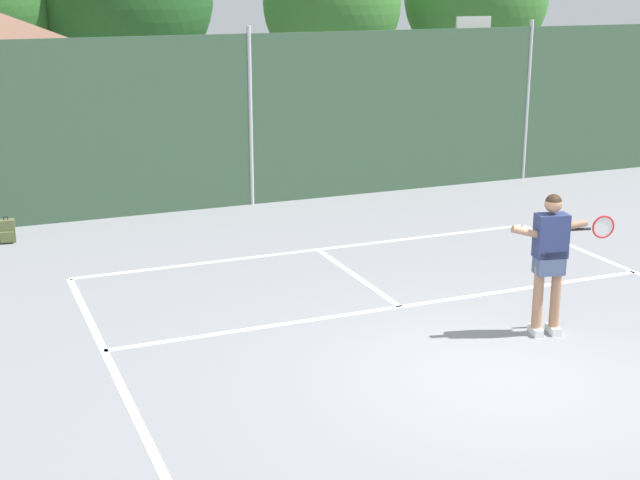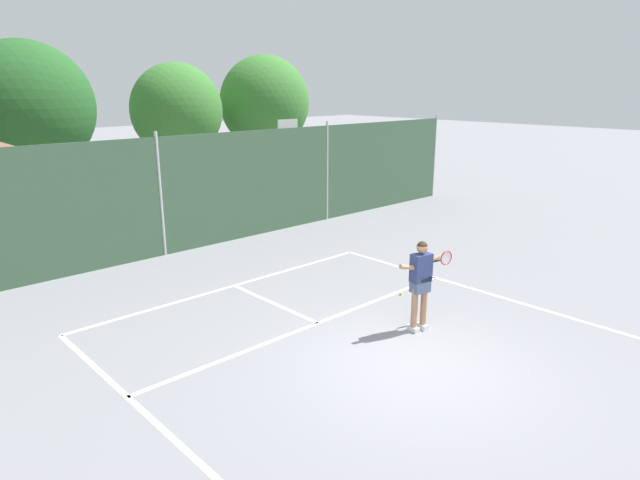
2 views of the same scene
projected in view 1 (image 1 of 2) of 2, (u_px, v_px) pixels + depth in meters
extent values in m
plane|color=gray|center=(498.00, 375.00, 10.69)|extent=(120.00, 120.00, 0.00)
cube|color=white|center=(318.00, 250.00, 15.57)|extent=(8.20, 0.10, 0.01)
cube|color=white|center=(147.00, 440.00, 9.18)|extent=(0.10, 11.00, 0.01)
cube|color=white|center=(400.00, 307.00, 12.89)|extent=(8.20, 0.10, 0.01)
cube|color=white|center=(356.00, 276.00, 14.21)|extent=(0.10, 2.97, 0.01)
cube|color=#38563D|center=(250.00, 121.00, 18.22)|extent=(26.00, 0.05, 3.38)
cylinder|color=#B2B2B7|center=(250.00, 117.00, 18.20)|extent=(0.09, 0.09, 3.53)
cylinder|color=#B2B2B7|center=(527.00, 101.00, 20.58)|extent=(0.09, 0.09, 3.53)
cylinder|color=#284CB2|center=(468.00, 104.00, 21.89)|extent=(0.12, 0.12, 3.05)
cube|color=white|center=(473.00, 30.00, 21.32)|extent=(0.90, 0.06, 0.60)
torus|color=#D85919|center=(479.00, 40.00, 21.14)|extent=(0.48, 0.48, 0.02)
cylinder|color=brown|center=(130.00, 105.00, 25.96)|extent=(0.36, 0.36, 1.87)
cylinder|color=brown|center=(332.00, 95.00, 28.24)|extent=(0.36, 0.36, 1.88)
ellipsoid|color=#38752D|center=(332.00, 3.00, 27.49)|extent=(4.18, 3.76, 4.18)
cylinder|color=brown|center=(472.00, 87.00, 30.07)|extent=(0.36, 0.36, 1.90)
cube|color=silver|center=(536.00, 331.00, 11.89)|extent=(0.17, 0.28, 0.10)
cube|color=silver|center=(553.00, 330.00, 11.93)|extent=(0.17, 0.28, 0.10)
cylinder|color=#A37556|center=(538.00, 297.00, 11.76)|extent=(0.13, 0.13, 0.82)
cylinder|color=#A37556|center=(556.00, 296.00, 11.80)|extent=(0.13, 0.13, 0.82)
cube|color=#47567A|center=(549.00, 262.00, 11.65)|extent=(0.40, 0.31, 0.32)
cube|color=navy|center=(551.00, 236.00, 11.56)|extent=(0.44, 0.32, 0.56)
sphere|color=#A37556|center=(553.00, 204.00, 11.44)|extent=(0.22, 0.22, 0.22)
sphere|color=black|center=(554.00, 202.00, 11.44)|extent=(0.21, 0.21, 0.21)
cylinder|color=#A37556|center=(566.00, 227.00, 11.59)|extent=(0.56, 0.20, 0.17)
cylinder|color=#A37556|center=(530.00, 233.00, 11.50)|extent=(0.51, 0.19, 0.22)
cylinder|color=black|center=(579.00, 229.00, 11.66)|extent=(0.30, 0.10, 0.04)
torus|color=red|center=(603.00, 227.00, 11.77)|extent=(0.30, 0.09, 0.30)
cylinder|color=silver|center=(603.00, 227.00, 11.77)|extent=(0.26, 0.06, 0.26)
sphere|color=#CCE033|center=(556.00, 286.00, 13.65)|extent=(0.07, 0.07, 0.07)
cube|color=#566038|center=(7.00, 231.00, 15.97)|extent=(0.30, 0.21, 0.40)
cube|color=#566038|center=(7.00, 237.00, 15.88)|extent=(0.23, 0.08, 0.18)
torus|color=black|center=(6.00, 219.00, 15.91)|extent=(0.09, 0.02, 0.09)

